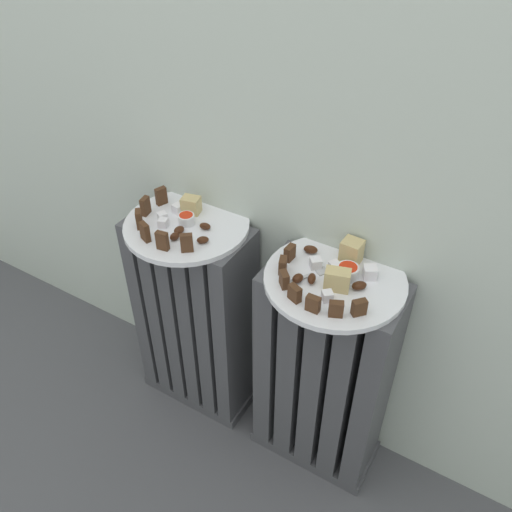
{
  "coord_description": "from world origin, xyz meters",
  "views": [
    {
      "loc": [
        0.44,
        -0.46,
        1.26
      ],
      "look_at": [
        0.0,
        0.28,
        0.56
      ],
      "focal_mm": 37.22,
      "sensor_mm": 36.0,
      "label": 1
    }
  ],
  "objects_px": {
    "plate_left": "(187,225)",
    "plate_right": "(335,280)",
    "jam_bowl_left": "(186,219)",
    "fork": "(311,275)",
    "radiator_right": "(323,376)",
    "jam_bowl_right": "(348,271)",
    "radiator_left": "(196,319)"
  },
  "relations": [
    {
      "from": "radiator_right",
      "to": "fork",
      "type": "distance_m",
      "value": 0.31
    },
    {
      "from": "plate_right",
      "to": "fork",
      "type": "relative_size",
      "value": 3.32
    },
    {
      "from": "plate_left",
      "to": "jam_bowl_left",
      "type": "relative_size",
      "value": 7.71
    },
    {
      "from": "radiator_left",
      "to": "radiator_right",
      "type": "bearing_deg",
      "value": 0.0
    },
    {
      "from": "plate_left",
      "to": "radiator_left",
      "type": "bearing_deg",
      "value": -63.43
    },
    {
      "from": "radiator_right",
      "to": "jam_bowl_right",
      "type": "xyz_separation_m",
      "value": [
        0.02,
        0.02,
        0.31
      ]
    },
    {
      "from": "fork",
      "to": "plate_right",
      "type": "bearing_deg",
      "value": 23.54
    },
    {
      "from": "radiator_right",
      "to": "plate_left",
      "type": "bearing_deg",
      "value": 180.0
    },
    {
      "from": "plate_left",
      "to": "jam_bowl_right",
      "type": "relative_size",
      "value": 6.41
    },
    {
      "from": "radiator_left",
      "to": "fork",
      "type": "distance_m",
      "value": 0.44
    },
    {
      "from": "plate_left",
      "to": "jam_bowl_left",
      "type": "height_order",
      "value": "jam_bowl_left"
    },
    {
      "from": "radiator_right",
      "to": "plate_right",
      "type": "distance_m",
      "value": 0.3
    },
    {
      "from": "radiator_left",
      "to": "plate_left",
      "type": "relative_size",
      "value": 2.04
    },
    {
      "from": "radiator_right",
      "to": "plate_left",
      "type": "height_order",
      "value": "plate_left"
    },
    {
      "from": "plate_right",
      "to": "radiator_left",
      "type": "bearing_deg",
      "value": -180.0
    },
    {
      "from": "radiator_left",
      "to": "jam_bowl_left",
      "type": "distance_m",
      "value": 0.31
    },
    {
      "from": "plate_left",
      "to": "plate_right",
      "type": "relative_size",
      "value": 1.0
    },
    {
      "from": "radiator_left",
      "to": "plate_right",
      "type": "distance_m",
      "value": 0.46
    },
    {
      "from": "radiator_right",
      "to": "fork",
      "type": "height_order",
      "value": "fork"
    },
    {
      "from": "fork",
      "to": "radiator_right",
      "type": "bearing_deg",
      "value": 23.54
    },
    {
      "from": "jam_bowl_left",
      "to": "plate_right",
      "type": "bearing_deg",
      "value": 0.17
    },
    {
      "from": "radiator_right",
      "to": "plate_right",
      "type": "relative_size",
      "value": 2.04
    },
    {
      "from": "radiator_right",
      "to": "jam_bowl_right",
      "type": "relative_size",
      "value": 13.08
    },
    {
      "from": "plate_left",
      "to": "plate_right",
      "type": "xyz_separation_m",
      "value": [
        0.36,
        0.0,
        0.0
      ]
    },
    {
      "from": "radiator_right",
      "to": "jam_bowl_left",
      "type": "relative_size",
      "value": 15.72
    },
    {
      "from": "jam_bowl_right",
      "to": "fork",
      "type": "bearing_deg",
      "value": -150.43
    },
    {
      "from": "plate_right",
      "to": "jam_bowl_right",
      "type": "xyz_separation_m",
      "value": [
        0.02,
        0.02,
        0.02
      ]
    },
    {
      "from": "plate_left",
      "to": "fork",
      "type": "xyz_separation_m",
      "value": [
        0.31,
        -0.02,
        0.01
      ]
    },
    {
      "from": "plate_left",
      "to": "plate_right",
      "type": "bearing_deg",
      "value": 0.0
    },
    {
      "from": "jam_bowl_right",
      "to": "fork",
      "type": "xyz_separation_m",
      "value": [
        -0.06,
        -0.04,
        -0.01
      ]
    },
    {
      "from": "radiator_right",
      "to": "jam_bowl_right",
      "type": "height_order",
      "value": "jam_bowl_right"
    },
    {
      "from": "plate_right",
      "to": "jam_bowl_left",
      "type": "relative_size",
      "value": 7.71
    }
  ]
}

